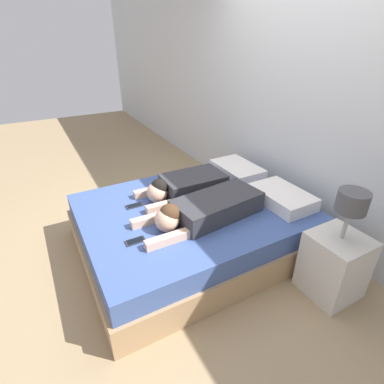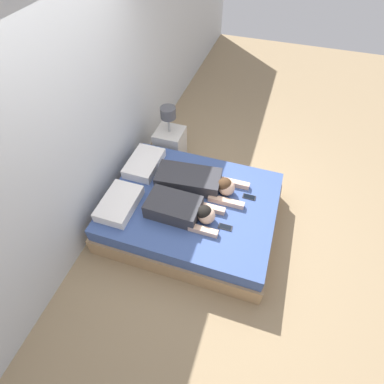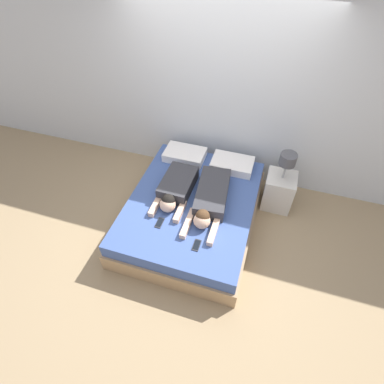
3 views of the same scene
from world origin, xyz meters
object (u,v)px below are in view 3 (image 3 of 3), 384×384
Objects in this scene: person_right at (210,199)px; cell_phone_right at (197,245)px; pillow_head_right at (232,164)px; cell_phone_left at (160,223)px; nightstand at (279,189)px; person_left at (176,189)px; pillow_head_left at (185,155)px; bed at (192,211)px.

person_right is 0.66m from cell_phone_right.
pillow_head_right reaches higher than cell_phone_left.
cell_phone_right is at bearing -121.13° from nightstand.
cell_phone_right is 0.17× the size of nightstand.
person_right reaches higher than pillow_head_right.
pillow_head_left is at bearing 99.26° from person_left.
cell_phone_left is (-0.62, -1.25, -0.06)m from pillow_head_right.
pillow_head_left reaches higher than cell_phone_right.
pillow_head_right is (0.71, 0.00, 0.00)m from pillow_head_left.
cell_phone_right is at bearing -88.01° from person_right.
cell_phone_left is (-0.02, -0.52, -0.09)m from person_left.
person_left is 1.48m from nightstand.
cell_phone_right is (0.52, -0.17, 0.00)m from cell_phone_left.
person_right reaches higher than cell_phone_left.
bed is at bearing 61.34° from cell_phone_left.
person_right is (-0.12, -0.77, 0.03)m from pillow_head_right.
pillow_head_right is 3.74× the size of cell_phone_left.
bed is 13.17× the size of cell_phone_left.
cell_phone_right is at bearing -18.22° from cell_phone_left.
person_right reaches higher than bed.
person_left is 0.47m from person_right.
person_left is at bearing -80.74° from pillow_head_left.
bed is 0.73m from cell_phone_right.
nightstand is (1.42, -0.08, -0.20)m from pillow_head_left.
nightstand is (0.81, 1.34, -0.14)m from cell_phone_right.
person_left is 0.53m from cell_phone_left.
bed is at bearing -114.62° from pillow_head_right.
cell_phone_left is at bearing -138.62° from nightstand.
nightstand is (0.71, -0.08, -0.20)m from pillow_head_right.
person_right is at bearing -140.32° from nightstand.
nightstand reaches higher than cell_phone_right.
pillow_head_right reaches higher than bed.
bed is 0.40m from person_left.
pillow_head_right is 0.95m from person_left.
person_right is (0.59, -0.77, 0.03)m from pillow_head_left.
cell_phone_left is at bearing -85.60° from pillow_head_left.
pillow_head_left is 0.51× the size of person_right.
pillow_head_left is at bearing 94.40° from cell_phone_left.
person_right is 1.24× the size of nightstand.
pillow_head_left is 0.75m from person_left.
nightstand is (1.30, 0.65, -0.23)m from person_left.
bed is 1.79× the size of person_right.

